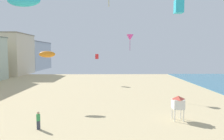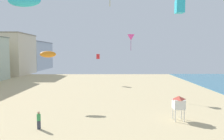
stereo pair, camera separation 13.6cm
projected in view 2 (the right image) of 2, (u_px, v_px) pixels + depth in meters
boardwalk_hotel_far at (2, 54)px, 66.55m from camera, size 16.57×14.33×12.90m
boardwalk_hotel_distant at (28, 56)px, 86.78m from camera, size 14.77×20.90×11.38m
kite_flyer at (38, 119)px, 19.02m from camera, size 0.34×0.34×1.64m
lifeguard_stand at (178, 103)px, 21.45m from camera, size 1.10×1.10×2.55m
kite_magenta_delta at (130, 37)px, 33.96m from camera, size 1.15×1.15×2.61m
kite_cyan_parafoil at (23, 0)px, 17.94m from camera, size 2.84×0.79×1.10m
kite_red_box at (97, 56)px, 47.10m from camera, size 0.71×0.71×1.11m
kite_cyan_box at (179, 7)px, 26.78m from camera, size 1.05×1.05×1.65m
kite_orange_parafoil at (47, 54)px, 28.06m from camera, size 2.19×0.61×0.85m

